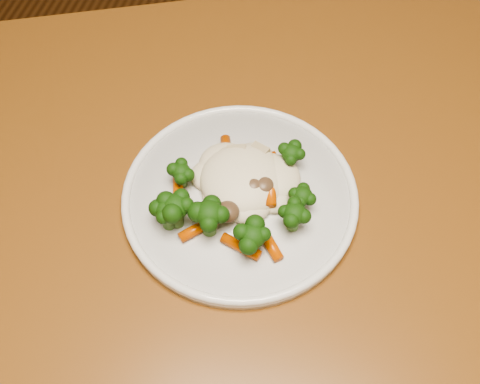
% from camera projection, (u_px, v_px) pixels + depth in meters
% --- Properties ---
extents(dining_table, '(1.35, 1.15, 0.75)m').
position_uv_depth(dining_table, '(169.00, 268.00, 0.76)').
color(dining_table, brown).
rests_on(dining_table, ground).
extents(plate, '(0.27, 0.27, 0.01)m').
position_uv_depth(plate, '(240.00, 199.00, 0.69)').
color(plate, white).
rests_on(plate, dining_table).
extents(meal, '(0.18, 0.16, 0.04)m').
position_uv_depth(meal, '(236.00, 192.00, 0.66)').
color(meal, beige).
rests_on(meal, plate).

